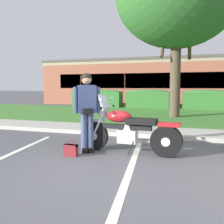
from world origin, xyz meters
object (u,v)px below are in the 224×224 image
object	(u,v)px
rider_person	(87,106)
hedge_center_left	(148,99)
handbag	(71,149)
brick_building	(179,82)
hedge_center_right	(206,100)
motorcycle	(132,131)
hedge_left	(97,98)

from	to	relation	value
rider_person	hedge_center_left	bearing A→B (deg)	93.86
handbag	brick_building	world-z (taller)	brick_building
hedge_center_right	brick_building	bearing A→B (deg)	106.22
motorcycle	hedge_center_left	world-z (taller)	motorcycle
motorcycle	hedge_center_left	bearing A→B (deg)	98.75
hedge_center_right	brick_building	distance (m)	7.50
handbag	hedge_left	world-z (taller)	hedge_left
motorcycle	rider_person	bearing A→B (deg)	-168.54
motorcycle	hedge_center_right	world-z (taller)	motorcycle
handbag	rider_person	bearing A→B (deg)	66.54
hedge_center_left	brick_building	distance (m)	7.35
handbag	hedge_center_right	distance (m)	12.11
hedge_left	hedge_center_left	bearing A→B (deg)	0.00
hedge_center_left	hedge_left	bearing A→B (deg)	180.00
hedge_left	hedge_center_left	distance (m)	3.50
hedge_center_left	brick_building	world-z (taller)	brick_building
hedge_center_right	hedge_center_left	bearing A→B (deg)	180.00
hedge_center_right	rider_person	bearing A→B (deg)	-103.59
hedge_center_left	hedge_center_right	bearing A→B (deg)	0.00
hedge_left	hedge_center_right	distance (m)	7.01
rider_person	hedge_left	world-z (taller)	rider_person
rider_person	hedge_left	distance (m)	12.11
rider_person	brick_building	bearing A→B (deg)	87.92
motorcycle	hedge_center_right	distance (m)	11.28
motorcycle	hedge_center_left	xyz separation A→B (m)	(-1.71, 11.13, 0.16)
brick_building	hedge_center_left	bearing A→B (deg)	-101.38
motorcycle	brick_building	xyz separation A→B (m)	(-0.28, 18.25, 1.29)
rider_person	handbag	distance (m)	0.96
rider_person	hedge_center_right	xyz separation A→B (m)	(2.74, 11.33, -0.34)
handbag	hedge_center_left	xyz separation A→B (m)	(-0.58, 11.74, 0.51)
hedge_left	handbag	bearing A→B (deg)	-70.82
rider_person	hedge_left	size ratio (longest dim) A/B	0.50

